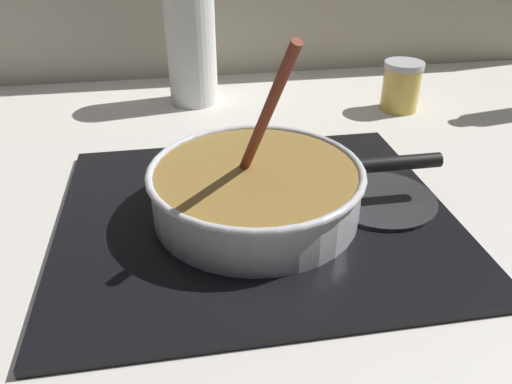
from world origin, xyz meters
TOP-DOWN VIEW (x-y plane):
  - ground at (0.00, 0.00)m, footprint 2.40×1.60m
  - hob_plate at (0.11, 0.10)m, footprint 0.56×0.48m
  - burner_ring at (0.11, 0.10)m, footprint 0.18×0.18m
  - spare_burner at (0.30, 0.10)m, footprint 0.17×0.17m
  - cooking_pan at (0.11, 0.10)m, footprint 0.43×0.30m
  - condiment_jar at (0.49, 0.47)m, footprint 0.08×0.08m
  - paper_towel_roll at (0.05, 0.60)m, footprint 0.11×0.11m

SIDE VIEW (x-z plane):
  - ground at x=0.00m, z-range -0.04..0.00m
  - hob_plate at x=0.11m, z-range 0.00..0.01m
  - spare_burner at x=0.30m, z-range 0.01..0.02m
  - burner_ring at x=0.11m, z-range 0.01..0.02m
  - cooking_pan at x=0.11m, z-range -0.08..0.19m
  - condiment_jar at x=0.49m, z-range 0.00..0.11m
  - paper_towel_roll at x=0.05m, z-range 0.00..0.25m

